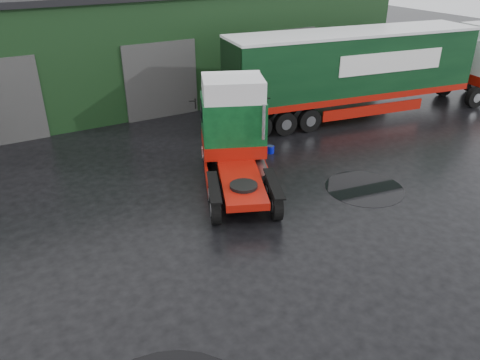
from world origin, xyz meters
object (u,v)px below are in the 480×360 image
lorry_right (351,75)px  wash_bucket (270,149)px  warehouse (125,40)px  tree_back_b (180,5)px  hero_tractor (238,142)px

lorry_right → wash_bucket: lorry_right is taller
warehouse → tree_back_b: bearing=51.3°
warehouse → tree_back_b: size_ratio=4.32×
hero_tractor → tree_back_b: size_ratio=0.86×
warehouse → tree_back_b: tree_back_b is taller
warehouse → wash_bucket: bearing=-79.6°
warehouse → wash_bucket: size_ratio=91.01×
warehouse → tree_back_b: (8.00, 10.00, 0.59)m
lorry_right → wash_bucket: 7.03m
warehouse → lorry_right: warehouse is taller
wash_bucket → tree_back_b: size_ratio=0.05×
lorry_right → warehouse: bearing=-133.1°
hero_tractor → lorry_right: lorry_right is taller
hero_tractor → lorry_right: 10.40m
warehouse → wash_bucket: 13.66m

